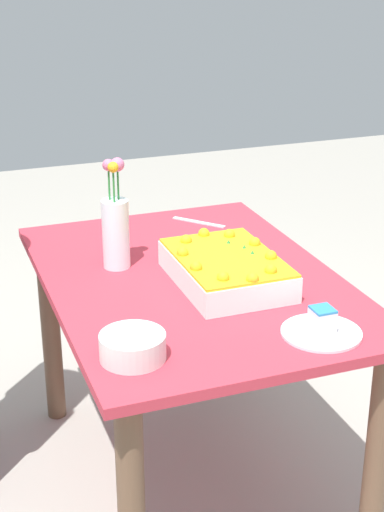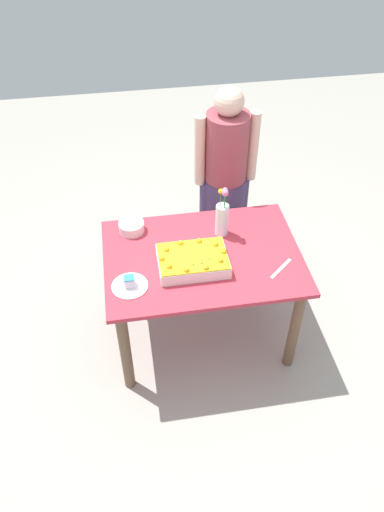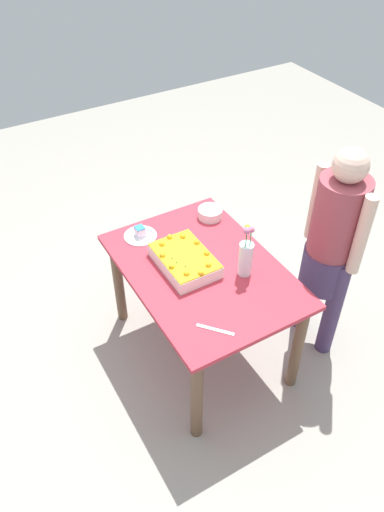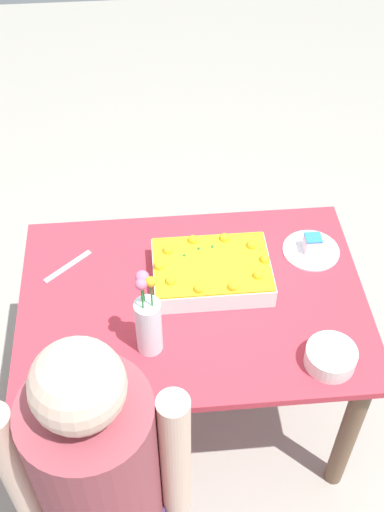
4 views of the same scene
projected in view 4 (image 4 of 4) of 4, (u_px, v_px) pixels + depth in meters
The scene contains 8 objects.
ground_plane at pixel (193, 408), 2.80m from camera, with size 8.00×8.00×0.00m, color #A39E93.
dining_table at pixel (193, 321), 2.35m from camera, with size 1.22×0.86×0.75m.
sheet_cake at pixel (212, 271), 2.28m from camera, with size 0.42×0.29×0.11m.
serving_plate_with_slice at pixel (311, 248), 2.40m from camera, with size 0.21×0.21×0.07m.
cake_knife at pixel (68, 266), 2.36m from camera, with size 0.21×0.02×0.00m, color silver.
flower_vase at pixel (148, 322), 2.02m from camera, with size 0.08×0.08×0.35m.
fruit_bowl at pixel (331, 357), 2.05m from camera, with size 0.17×0.17×0.07m, color silver.
person_standing at pixel (104, 498), 1.66m from camera, with size 0.45×0.31×1.49m.
Camera 4 is at (-0.13, -1.44, 2.49)m, focal length 45.00 mm.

